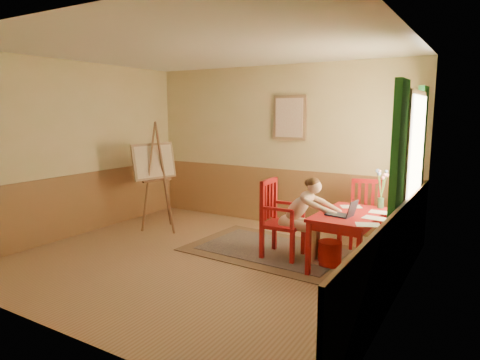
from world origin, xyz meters
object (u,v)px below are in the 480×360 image
Objects in this scene: table at (349,220)px; figure at (303,215)px; easel at (155,166)px; laptop at (343,213)px; chair_back at (365,214)px; chair_left at (280,219)px.

table is 0.61m from figure.
easel is at bearing 177.62° from table.
chair_back is at bearing 91.08° from laptop.
table is 0.66× the size of easel.
easel is at bearing 174.52° from chair_left.
chair_back is (0.90, 1.08, -0.04)m from chair_left.
table is at bearing 5.75° from chair_left.
figure reaches higher than table.
figure reaches higher than laptop.
table is 1.06× the size of figure.
laptop is at bearing -5.78° from easel.
figure is at bearing 3.76° from chair_left.
chair_left is (-0.94, -0.09, -0.09)m from table.
laptop reaches higher than table.
chair_left is 2.80× the size of laptop.
easel reaches higher than table.
table is 1.13× the size of chair_left.
laptop is at bearing -12.22° from figure.
figure is 0.62× the size of easel.
easel is at bearing -165.84° from chair_back.
figure is (0.33, 0.02, 0.09)m from chair_left.
table is 3.44m from easel.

